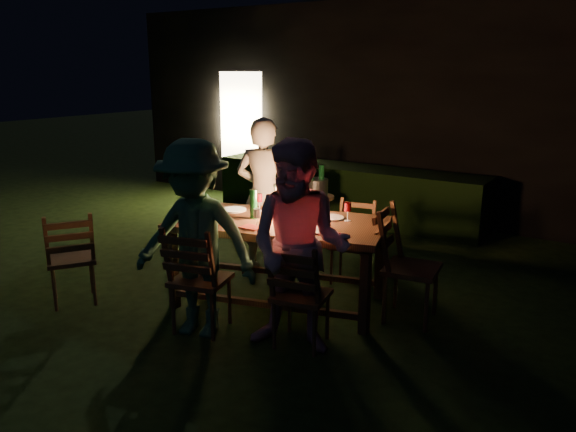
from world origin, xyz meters
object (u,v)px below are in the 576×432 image
Objects in this scene: person_house_side at (264,196)px; chair_end at (408,286)px; bottle_table at (254,204)px; chair_spare at (73,274)px; dining_table at (279,229)px; person_opp_left at (195,240)px; person_opp_right at (299,248)px; chair_near_right at (300,313)px; lantern at (285,203)px; chair_far_right at (351,257)px; ice_bucket at (316,187)px; side_table at (316,201)px; bottle_bucket_a at (311,184)px; chair_far_left at (263,248)px; bottle_bucket_b at (321,183)px; chair_near_left at (200,297)px.

chair_end is at bearing 154.03° from person_house_side.
chair_spare is at bearing -144.10° from bottle_table.
dining_table is 0.94m from person_opp_left.
person_opp_left is (-0.87, -0.24, -0.02)m from person_opp_right.
lantern is at bearing 120.52° from chair_near_right.
chair_far_right is 1.50m from ice_bucket.
person_opp_right is 0.90m from person_opp_left.
chair_near_right reaches higher than side_table.
person_opp_right is 1.08m from bottle_table.
chair_far_right is 2.55× the size of lantern.
person_house_side reaches higher than person_opp_left.
ice_bucket is at bearing 15.86° from chair_spare.
dining_table is at bearing -22.85° from chair_spare.
lantern is 1.98m from ice_bucket.
person_house_side is at bearing 118.76° from dining_table.
person_house_side is 5.36× the size of bottle_bucket_a.
chair_far_left is 0.94× the size of chair_spare.
person_house_side is 2.76× the size of side_table.
bottle_table is (0.39, -0.69, 0.69)m from chair_far_left.
person_opp_left is (-0.55, -1.80, 0.57)m from chair_far_right.
chair_far_left is 1.40m from bottle_bucket_b.
bottle_bucket_b is (-0.68, 1.86, -0.20)m from lantern.
chair_spare is 2.16m from lantern.
bottle_bucket_a is (0.91, 2.94, 0.49)m from chair_spare.
chair_far_right is 1.51m from bottle_bucket_b.
person_opp_right is at bearing -61.00° from bottle_bucket_a.
chair_near_right is at bearing -59.77° from dining_table.
bottle_bucket_b reaches higher than ice_bucket.
side_table is at bearing 111.81° from lantern.
bottle_bucket_a reaches higher than chair_far_right.
lantern is 2.01m from side_table.
chair_near_right is at bearing -38.00° from chair_end.
chair_near_right is at bearing 3.22° from person_opp_left.
chair_far_left reaches higher than ice_bucket.
person_house_side reaches higher than chair_near_left.
chair_spare is at bearing 47.49° from chair_far_left.
person_opp_right is (-0.53, -1.00, 0.53)m from chair_end.
bottle_table is at bearing -20.31° from chair_spare.
person_house_side is 5.36× the size of bottle_bucket_b.
chair_far_right is (0.97, 0.26, -0.01)m from chair_far_left.
chair_near_left is 1.04m from bottle_table.
person_opp_right reaches higher than dining_table.
chair_end is 2.47m from ice_bucket.
lantern is at bearing 60.11° from person_opp_left.
chair_far_left is 0.53× the size of person_opp_right.
side_table is at bearing 103.09° from bottle_table.
lantern reaches higher than side_table.
chair_spare is (-1.99, -1.98, 0.02)m from chair_far_right.
person_house_side reaches higher than ice_bucket.
ice_bucket reaches higher than side_table.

